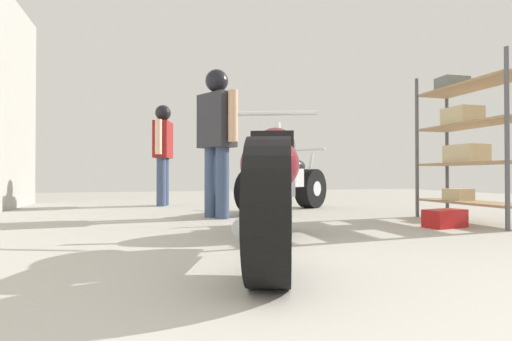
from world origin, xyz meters
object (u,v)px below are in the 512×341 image
object	(u,v)px
motorcycle_black_naked	(284,184)
mechanic_in_blue	(163,145)
mechanic_with_helmet	(217,129)
motorcycle_maroon_cruiser	(274,185)
red_toolbox	(445,218)

from	to	relation	value
motorcycle_black_naked	mechanic_in_blue	xyz separation A→B (m)	(-1.57, 1.44, 0.61)
mechanic_in_blue	mechanic_with_helmet	size ratio (longest dim) A/B	0.95
mechanic_in_blue	mechanic_with_helmet	bearing A→B (deg)	-75.32
mechanic_in_blue	motorcycle_maroon_cruiser	bearing A→B (deg)	-82.84
motorcycle_black_naked	mechanic_in_blue	size ratio (longest dim) A/B	1.03
motorcycle_black_naked	mechanic_with_helmet	size ratio (longest dim) A/B	0.98
motorcycle_maroon_cruiser	red_toolbox	distance (m)	2.11
mechanic_in_blue	red_toolbox	size ratio (longest dim) A/B	4.08
motorcycle_maroon_cruiser	red_toolbox	bearing A→B (deg)	20.28
motorcycle_black_naked	motorcycle_maroon_cruiser	bearing A→B (deg)	-111.44
motorcycle_maroon_cruiser	red_toolbox	size ratio (longest dim) A/B	5.27
motorcycle_black_naked	red_toolbox	world-z (taller)	motorcycle_black_naked
motorcycle_maroon_cruiser	mechanic_with_helmet	xyz separation A→B (m)	(0.01, 2.11, 0.60)
motorcycle_maroon_cruiser	mechanic_in_blue	distance (m)	4.19
motorcycle_black_naked	mechanic_with_helmet	distance (m)	1.37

